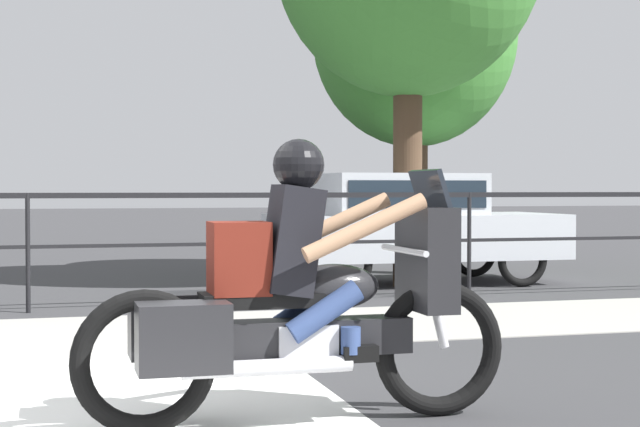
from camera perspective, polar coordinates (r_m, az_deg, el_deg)
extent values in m
plane|color=#38383A|center=(5.88, -17.73, -11.68)|extent=(120.00, 120.00, 0.00)
cube|color=#A8A59E|center=(9.22, -16.85, -6.86)|extent=(44.00, 2.40, 0.01)
cube|color=black|center=(10.88, -16.66, 1.00)|extent=(36.00, 0.04, 0.06)
cube|color=black|center=(10.90, -16.64, -1.88)|extent=(36.00, 0.03, 0.04)
cylinder|color=black|center=(10.90, -16.63, -2.21)|extent=(0.05, 0.05, 1.28)
cylinder|color=black|center=(11.93, 8.68, -1.85)|extent=(0.05, 0.05, 1.28)
torus|color=black|center=(5.82, 6.94, -7.81)|extent=(0.79, 0.11, 0.79)
torus|color=black|center=(5.42, -10.20, -8.52)|extent=(0.79, 0.11, 0.79)
cube|color=#232326|center=(5.54, -1.31, -7.22)|extent=(1.30, 0.22, 0.20)
cube|color=silver|center=(5.56, -0.96, -7.72)|extent=(0.34, 0.26, 0.26)
ellipsoid|color=#232326|center=(5.56, 0.74, -4.28)|extent=(0.54, 0.30, 0.26)
cube|color=black|center=(5.47, -3.05, -5.01)|extent=(0.75, 0.28, 0.08)
cube|color=#232326|center=(5.73, 6.22, -2.61)|extent=(0.20, 0.54, 0.60)
cube|color=#1E232B|center=(5.72, 6.42, 1.38)|extent=(0.10, 0.46, 0.24)
cylinder|color=silver|center=(5.68, 4.91, -2.14)|extent=(0.04, 0.70, 0.04)
cylinder|color=silver|center=(5.36, -3.04, -8.92)|extent=(0.94, 0.09, 0.09)
cube|color=#232326|center=(5.17, -7.96, -7.15)|extent=(0.48, 0.28, 0.36)
cube|color=#232326|center=(5.65, -8.59, -6.43)|extent=(0.48, 0.28, 0.36)
cylinder|color=silver|center=(5.77, 6.68, -5.23)|extent=(0.18, 0.06, 0.53)
cube|color=black|center=(5.48, -1.66, -1.56)|extent=(0.32, 0.36, 0.62)
sphere|color=tan|center=(5.48, -1.26, 2.65)|extent=(0.23, 0.23, 0.23)
sphere|color=black|center=(5.48, -1.26, 2.86)|extent=(0.29, 0.29, 0.29)
cylinder|color=#33477A|center=(5.40, 0.28, -5.73)|extent=(0.44, 0.13, 0.34)
cylinder|color=#33477A|center=(5.47, 1.80, -7.39)|extent=(0.11, 0.11, 0.15)
cube|color=black|center=(5.50, 2.30, -8.14)|extent=(0.20, 0.10, 0.09)
cylinder|color=#33477A|center=(5.69, -0.54, -5.36)|extent=(0.44, 0.13, 0.34)
cylinder|color=#33477A|center=(5.75, 0.91, -6.95)|extent=(0.11, 0.11, 0.15)
cube|color=black|center=(5.78, 1.39, -7.66)|extent=(0.20, 0.10, 0.09)
cylinder|color=tan|center=(5.28, 2.64, -0.83)|extent=(0.70, 0.09, 0.37)
cylinder|color=tan|center=(5.85, 0.82, -0.60)|extent=(0.70, 0.09, 0.37)
cube|color=maroon|center=(5.42, -4.74, -2.61)|extent=(0.32, 0.29, 0.40)
cube|color=#B7BCC4|center=(13.68, 5.55, -1.31)|extent=(4.02, 1.72, 0.61)
cube|color=#B7BCC4|center=(13.58, 4.60, 1.14)|extent=(2.09, 1.51, 0.56)
cube|color=#19232D|center=(13.96, 8.56, 1.14)|extent=(0.04, 1.34, 0.45)
cube|color=#19232D|center=(13.58, 4.60, 1.14)|extent=(1.92, 1.54, 0.36)
torus|color=black|center=(13.48, 11.70, -2.68)|extent=(0.72, 0.11, 0.72)
torus|color=black|center=(14.90, 8.94, -2.27)|extent=(0.72, 0.11, 0.72)
torus|color=black|center=(12.55, 1.51, -2.96)|extent=(0.72, 0.11, 0.72)
torus|color=black|center=(14.07, -0.36, -2.48)|extent=(0.72, 0.11, 0.72)
cylinder|color=#473323|center=(13.30, 5.12, 2.34)|extent=(0.39, 0.39, 3.07)
cylinder|color=#473323|center=(15.34, 5.49, 1.00)|extent=(0.42, 0.42, 2.41)
ellipsoid|color=#3D7F33|center=(15.52, 5.51, 10.33)|extent=(3.18, 3.18, 3.49)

